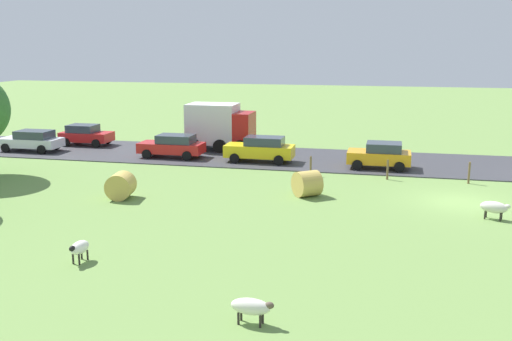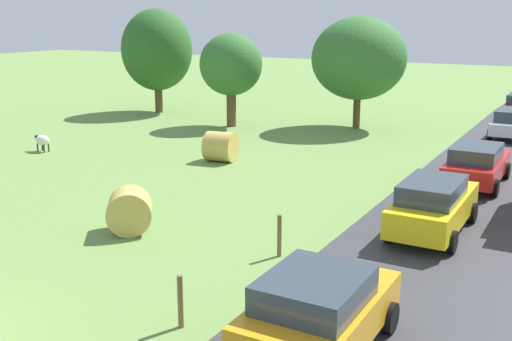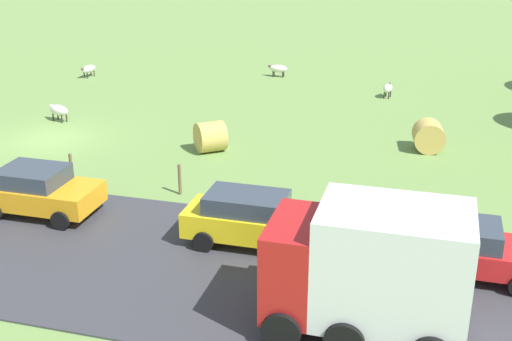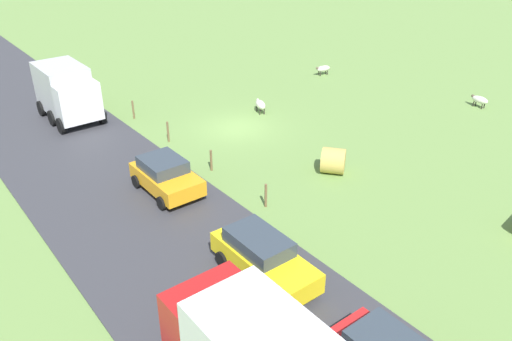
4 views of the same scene
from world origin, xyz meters
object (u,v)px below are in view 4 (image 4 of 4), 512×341
at_px(sheep_2, 323,69).
at_px(hay_bale_1, 333,161).
at_px(sheep_0, 480,100).
at_px(sheep_1, 260,105).
at_px(truck_0, 66,92).
at_px(car_1, 166,175).
at_px(car_4, 263,257).

height_order(sheep_2, hay_bale_1, hay_bale_1).
distance_m(sheep_0, sheep_1, 14.72).
bearing_deg(sheep_2, truck_0, -9.71).
relative_size(hay_bale_1, truck_0, 0.27).
xyz_separation_m(hay_bale_1, truck_0, (8.01, -15.26, 1.19)).
bearing_deg(sheep_0, sheep_2, -74.06).
bearing_deg(truck_0, car_1, 91.58).
bearing_deg(car_1, car_4, 87.98).
bearing_deg(sheep_2, hay_bale_1, 47.22).
bearing_deg(truck_0, sheep_0, 146.59).
xyz_separation_m(sheep_2, hay_bale_1, (11.10, 11.99, 0.14)).
bearing_deg(car_1, truck_0, -88.42).
bearing_deg(car_1, sheep_2, -155.62).
height_order(sheep_1, hay_bale_1, hay_bale_1).
distance_m(sheep_0, sheep_2, 11.96).
xyz_separation_m(sheep_1, car_4, (10.14, 12.96, 0.36)).
distance_m(sheep_2, truck_0, 19.43).
xyz_separation_m(sheep_1, sheep_2, (-8.91, -3.27, -0.04)).
relative_size(sheep_0, truck_0, 0.26).
xyz_separation_m(sheep_0, hay_bale_1, (14.38, 0.49, 0.14)).
relative_size(truck_0, car_1, 1.28).
bearing_deg(hay_bale_1, sheep_1, -104.05).
distance_m(sheep_0, truck_0, 26.86).
height_order(sheep_0, car_4, car_4).
relative_size(sheep_2, car_1, 0.34).
height_order(sheep_0, sheep_2, sheep_0).
bearing_deg(car_4, sheep_0, -168.07).
distance_m(sheep_2, hay_bale_1, 16.34).
bearing_deg(sheep_1, car_4, 51.96).
xyz_separation_m(sheep_0, sheep_1, (12.20, -8.24, 0.04)).
height_order(sheep_1, car_1, car_1).
height_order(sheep_1, car_4, car_4).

